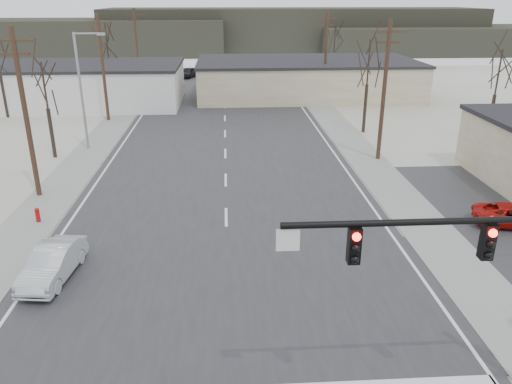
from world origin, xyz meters
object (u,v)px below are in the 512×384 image
(car_far_a, at_px, (240,96))
(sedan_crossing, at_px, (53,263))
(fire_hydrant, at_px, (38,215))
(car_far_b, at_px, (188,72))

(car_far_a, bearing_deg, sedan_crossing, 71.09)
(fire_hydrant, bearing_deg, car_far_b, 84.59)
(sedan_crossing, bearing_deg, car_far_b, 94.48)
(car_far_a, height_order, car_far_b, car_far_b)
(car_far_b, bearing_deg, car_far_a, -48.08)
(fire_hydrant, xyz_separation_m, car_far_b, (4.84, 51.13, 0.33))
(fire_hydrant, relative_size, car_far_b, 0.20)
(fire_hydrant, bearing_deg, sedan_crossing, -65.60)
(sedan_crossing, bearing_deg, fire_hydrant, 121.03)
(fire_hydrant, relative_size, sedan_crossing, 0.20)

